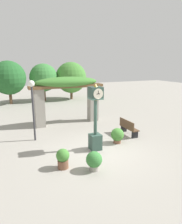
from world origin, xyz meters
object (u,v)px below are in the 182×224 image
Objects in this scene: pedestal_clock at (95,119)px; potted_plant_far_left at (117,135)px; park_bench at (128,128)px; potted_plant_near_right at (63,158)px; lamp_post at (32,98)px; potted_plant_near_left at (94,160)px.

potted_plant_far_left is (1.36, 0.26, -1.08)m from pedestal_clock.
park_bench reaches higher than potted_plant_far_left.
potted_plant_near_right is 0.25× the size of lamp_post.
lamp_post is (-4.98, 1.32, 1.86)m from park_bench.
lamp_post is (-1.60, 4.05, 1.88)m from potted_plant_near_left.
pedestal_clock is 2.19m from potted_plant_near_left.
potted_plant_far_left is at bearing 22.29° from potted_plant_near_right.
pedestal_clock is 3.94× the size of potted_plant_near_right.
potted_plant_near_right is 3.50m from potted_plant_far_left.
potted_plant_near_left is 0.95× the size of potted_plant_near_right.
lamp_post is at bearing 136.12° from pedestal_clock.
potted_plant_near_right is at bearing 148.82° from potted_plant_near_left.
park_bench is 0.44× the size of lamp_post.
potted_plant_far_left is 4.72m from lamp_post.
potted_plant_near_left is 2.94m from potted_plant_far_left.
potted_plant_near_right is at bearing -150.27° from pedestal_clock.
potted_plant_near_left is at bearing -138.28° from potted_plant_far_left.
park_bench is (2.54, 1.03, -1.08)m from pedestal_clock.
potted_plant_near_right is 0.57× the size of park_bench.
potted_plant_near_left is at bearing -68.40° from lamp_post.
park_bench is 5.48m from lamp_post.
potted_plant_far_left is (2.20, 1.96, 0.01)m from potted_plant_near_left.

